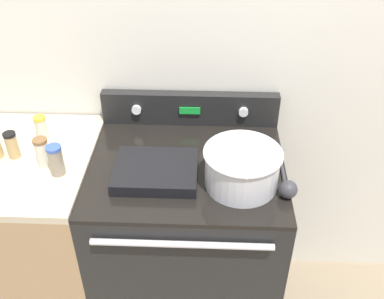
% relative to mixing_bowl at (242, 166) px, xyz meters
% --- Properties ---
extents(kitchen_wall, '(8.00, 0.05, 2.50)m').
position_rel_mixing_bowl_xyz_m(kitchen_wall, '(-0.21, 0.47, 0.22)').
color(kitchen_wall, silver).
rests_on(kitchen_wall, ground_plane).
extents(stove_range, '(0.77, 0.68, 0.95)m').
position_rel_mixing_bowl_xyz_m(stove_range, '(-0.21, 0.11, -0.56)').
color(stove_range, black).
rests_on(stove_range, ground_plane).
extents(control_panel, '(0.77, 0.07, 0.15)m').
position_rel_mixing_bowl_xyz_m(control_panel, '(-0.21, 0.41, -0.01)').
color(control_panel, black).
rests_on(control_panel, stove_range).
extents(side_counter, '(0.56, 0.65, 0.96)m').
position_rel_mixing_bowl_xyz_m(side_counter, '(-0.87, 0.11, -0.55)').
color(side_counter, tan).
rests_on(side_counter, ground_plane).
extents(mixing_bowl, '(0.29, 0.29, 0.15)m').
position_rel_mixing_bowl_xyz_m(mixing_bowl, '(0.00, 0.00, 0.00)').
color(mixing_bowl, silver).
rests_on(mixing_bowl, stove_range).
extents(casserole_dish, '(0.31, 0.25, 0.05)m').
position_rel_mixing_bowl_xyz_m(casserole_dish, '(-0.32, 0.03, -0.06)').
color(casserole_dish, black).
rests_on(casserole_dish, stove_range).
extents(ladle, '(0.07, 0.30, 0.07)m').
position_rel_mixing_bowl_xyz_m(ladle, '(0.16, -0.04, -0.05)').
color(ladle, '#333338').
rests_on(ladle, stove_range).
extents(spice_jar_blue_cap, '(0.06, 0.06, 0.12)m').
position_rel_mixing_bowl_xyz_m(spice_jar_blue_cap, '(-0.69, 0.02, -0.01)').
color(spice_jar_blue_cap, gray).
rests_on(spice_jar_blue_cap, side_counter).
extents(spice_jar_brown_cap, '(0.05, 0.05, 0.12)m').
position_rel_mixing_bowl_xyz_m(spice_jar_brown_cap, '(-0.75, 0.07, -0.01)').
color(spice_jar_brown_cap, beige).
rests_on(spice_jar_brown_cap, side_counter).
extents(spice_jar_yellow_cap, '(0.05, 0.05, 0.10)m').
position_rel_mixing_bowl_xyz_m(spice_jar_yellow_cap, '(-0.82, 0.26, -0.02)').
color(spice_jar_yellow_cap, beige).
rests_on(spice_jar_yellow_cap, side_counter).
extents(spice_jar_black_cap, '(0.05, 0.05, 0.11)m').
position_rel_mixing_bowl_xyz_m(spice_jar_black_cap, '(-0.89, 0.12, -0.02)').
color(spice_jar_black_cap, tan).
rests_on(spice_jar_black_cap, side_counter).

